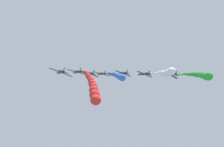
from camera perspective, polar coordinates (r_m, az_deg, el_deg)
name	(u,v)px	position (r m, az deg, el deg)	size (l,w,h in m)	color
airplane_lead	(102,74)	(124.26, -2.75, -0.08)	(9.37, 10.35, 3.14)	#23282D
smoke_trail_lead	(118,76)	(104.57, 1.59, -0.66)	(3.32, 21.38, 4.88)	blue
airplane_left_inner	(90,74)	(112.48, -5.80, -0.07)	(9.12, 10.35, 3.56)	#23282D
airplane_right_inner	(123,73)	(118.88, 2.79, 0.05)	(9.17, 10.35, 3.49)	#23282D
airplane_left_outer	(77,72)	(101.65, -9.07, 0.39)	(9.37, 10.35, 3.14)	#23282D
smoke_trail_left_outer	(93,88)	(75.10, -5.08, -3.73)	(6.08, 28.30, 12.31)	red
airplane_right_outer	(144,74)	(118.11, 8.37, -0.14)	(9.19, 10.35, 3.47)	#23282D
smoke_trail_right_outer	(168,72)	(95.31, 14.29, 0.32)	(9.45, 25.33, 3.17)	white
airplane_trailing	(61,72)	(89.77, -13.24, 0.34)	(9.12, 10.35, 3.56)	#23282D
airplane_high_slot	(170,74)	(116.68, 14.86, -0.24)	(8.84, 10.35, 4.30)	#23282D
smoke_trail_high_slot	(201,75)	(95.78, 22.31, -0.43)	(9.10, 25.21, 3.95)	green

